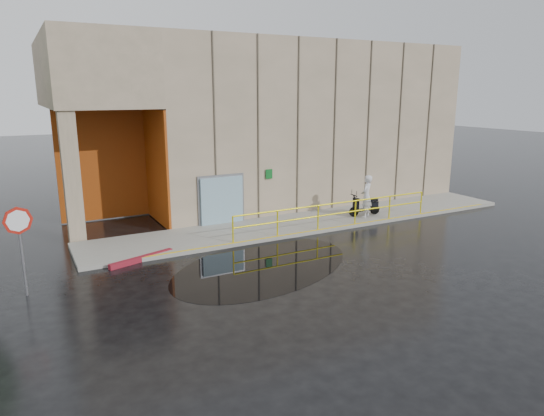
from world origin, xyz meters
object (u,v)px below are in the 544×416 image
(person, at_px, (366,196))
(scooter, at_px, (365,200))
(stop_sign, at_px, (19,232))
(red_curb, at_px, (142,259))

(person, distance_m, scooter, 0.37)
(person, relative_size, scooter, 1.19)
(scooter, xyz_separation_m, stop_sign, (-13.97, -2.31, 1.05))
(person, relative_size, red_curb, 0.79)
(stop_sign, relative_size, red_curb, 1.09)
(scooter, xyz_separation_m, red_curb, (-10.40, -0.96, -0.76))
(scooter, relative_size, stop_sign, 0.61)
(red_curb, bearing_deg, person, 4.06)
(stop_sign, distance_m, red_curb, 4.23)
(stop_sign, bearing_deg, person, 17.69)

